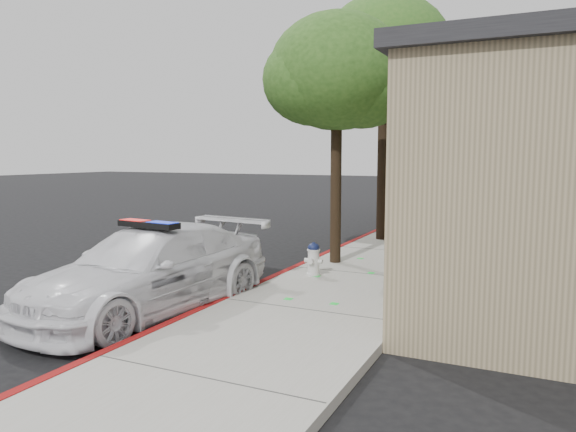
# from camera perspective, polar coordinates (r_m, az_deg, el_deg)

# --- Properties ---
(ground) EXTENTS (120.00, 120.00, 0.00)m
(ground) POSITION_cam_1_polar(r_m,az_deg,el_deg) (9.75, -7.11, -9.44)
(ground) COLOR black
(ground) RESTS_ON ground
(sidewalk) EXTENTS (3.20, 60.00, 0.15)m
(sidewalk) POSITION_cam_1_polar(r_m,az_deg,el_deg) (11.72, 7.60, -6.35)
(sidewalk) COLOR #9A978C
(sidewalk) RESTS_ON ground
(red_curb) EXTENTS (0.14, 60.00, 0.16)m
(red_curb) POSITION_cam_1_polar(r_m,az_deg,el_deg) (12.26, 0.70, -5.70)
(red_curb) COLOR #9F1113
(red_curb) RESTS_ON ground
(police_car) EXTENTS (2.53, 5.14, 1.56)m
(police_car) POSITION_cam_1_polar(r_m,az_deg,el_deg) (9.52, -14.40, -5.50)
(police_car) COLOR white
(police_car) RESTS_ON ground
(fire_hydrant) EXTENTS (0.39, 0.34, 0.70)m
(fire_hydrant) POSITION_cam_1_polar(r_m,az_deg,el_deg) (11.33, 2.71, -4.54)
(fire_hydrant) COLOR silver
(fire_hydrant) RESTS_ON sidewalk
(street_tree_near) EXTENTS (3.35, 3.13, 5.73)m
(street_tree_near) POSITION_cam_1_polar(r_m,az_deg,el_deg) (12.69, 5.23, 14.41)
(street_tree_near) COLOR black
(street_tree_near) RESTS_ON sidewalk
(street_tree_mid) EXTENTS (4.02, 3.74, 7.13)m
(street_tree_mid) POSITION_cam_1_polar(r_m,az_deg,el_deg) (16.59, 10.30, 16.30)
(street_tree_mid) COLOR black
(street_tree_mid) RESTS_ON sidewalk
(street_tree_far) EXTENTS (3.56, 3.25, 6.15)m
(street_tree_far) POSITION_cam_1_polar(r_m,az_deg,el_deg) (23.16, 16.41, 11.43)
(street_tree_far) COLOR black
(street_tree_far) RESTS_ON sidewalk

